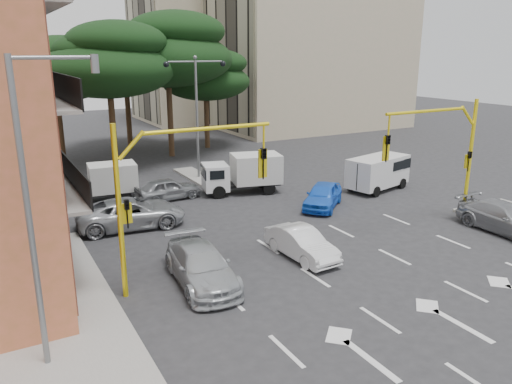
# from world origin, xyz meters

# --- Properties ---
(ground) EXTENTS (120.00, 120.00, 0.00)m
(ground) POSITION_xyz_m (0.00, 0.00, 0.00)
(ground) COLOR #28282B
(ground) RESTS_ON ground
(median_strip) EXTENTS (1.40, 6.00, 0.15)m
(median_strip) POSITION_xyz_m (0.00, 16.00, 0.07)
(median_strip) COLOR gray
(median_strip) RESTS_ON ground
(apartment_beige_near) EXTENTS (20.20, 12.15, 18.70)m
(apartment_beige_near) POSITION_xyz_m (19.95, 32.00, 9.35)
(apartment_beige_near) COLOR #C7B295
(apartment_beige_near) RESTS_ON ground
(apartment_beige_far) EXTENTS (16.20, 12.15, 16.70)m
(apartment_beige_far) POSITION_xyz_m (12.95, 44.00, 8.35)
(apartment_beige_far) COLOR #C7B295
(apartment_beige_far) RESTS_ON ground
(pine_left_near) EXTENTS (9.15, 9.15, 10.23)m
(pine_left_near) POSITION_xyz_m (-3.94, 21.96, 7.60)
(pine_left_near) COLOR #382616
(pine_left_near) RESTS_ON ground
(pine_center) EXTENTS (9.98, 9.98, 11.16)m
(pine_center) POSITION_xyz_m (1.06, 23.96, 8.30)
(pine_center) COLOR #382616
(pine_center) RESTS_ON ground
(pine_left_far) EXTENTS (8.32, 8.32, 9.30)m
(pine_left_far) POSITION_xyz_m (-6.94, 25.96, 6.91)
(pine_left_far) COLOR #382616
(pine_left_far) RESTS_ON ground
(pine_right) EXTENTS (7.49, 7.49, 8.37)m
(pine_right) POSITION_xyz_m (5.06, 25.96, 6.22)
(pine_right) COLOR #382616
(pine_right) RESTS_ON ground
(pine_back) EXTENTS (9.15, 9.15, 10.23)m
(pine_back) POSITION_xyz_m (-0.94, 28.96, 7.60)
(pine_back) COLOR #382616
(pine_back) RESTS_ON ground
(signal_mast_right) EXTENTS (5.79, 0.37, 6.00)m
(signal_mast_right) POSITION_xyz_m (6.80, 1.99, 3.88)
(signal_mast_right) COLOR yellow
(signal_mast_right) RESTS_ON ground
(signal_mast_left) EXTENTS (5.79, 0.37, 6.00)m
(signal_mast_left) POSITION_xyz_m (-6.80, 1.99, 3.88)
(signal_mast_left) COLOR yellow
(signal_mast_left) RESTS_ON ground
(street_lamp_left) EXTENTS (2.08, 0.20, 8.00)m
(street_lamp_left) POSITION_xyz_m (-11.29, -1.00, 4.72)
(street_lamp_left) COLOR slate
(street_lamp_left) RESTS_ON sidewalk_left
(street_lamp_center) EXTENTS (4.16, 0.36, 7.77)m
(street_lamp_center) POSITION_xyz_m (0.00, 16.00, 5.43)
(street_lamp_center) COLOR slate
(street_lamp_center) RESTS_ON median_strip
(car_white_hatch) EXTENTS (1.47, 3.77, 1.22)m
(car_white_hatch) POSITION_xyz_m (-1.38, 1.86, 0.61)
(car_white_hatch) COLOR silver
(car_white_hatch) RESTS_ON ground
(car_blue_compact) EXTENTS (3.98, 3.77, 1.33)m
(car_blue_compact) POSITION_xyz_m (3.47, 6.97, 0.67)
(car_blue_compact) COLOR blue
(car_blue_compact) RESTS_ON ground
(car_silver_wagon) EXTENTS (2.37, 4.86, 1.36)m
(car_silver_wagon) POSITION_xyz_m (-5.90, 1.65, 0.68)
(car_silver_wagon) COLOR #AEB3B7
(car_silver_wagon) RESTS_ON ground
(car_silver_cross_a) EXTENTS (5.34, 2.87, 1.42)m
(car_silver_cross_a) POSITION_xyz_m (-6.48, 8.86, 0.71)
(car_silver_cross_a) COLOR #AAAEB3
(car_silver_cross_a) RESTS_ON ground
(car_silver_cross_b) EXTENTS (3.81, 1.71, 1.27)m
(car_silver_cross_b) POSITION_xyz_m (-3.38, 12.44, 0.63)
(car_silver_cross_b) COLOR gray
(car_silver_cross_b) RESTS_ON ground
(car_silver_parked) EXTENTS (1.95, 4.72, 1.36)m
(car_silver_parked) POSITION_xyz_m (8.62, -0.31, 0.68)
(car_silver_parked) COLOR gray
(car_silver_parked) RESTS_ON ground
(van_white) EXTENTS (4.49, 2.80, 2.08)m
(van_white) POSITION_xyz_m (8.50, 8.25, 1.04)
(van_white) COLOR silver
(van_white) RESTS_ON ground
(box_truck_a) EXTENTS (4.44, 2.23, 2.10)m
(box_truck_a) POSITION_xyz_m (-6.85, 14.00, 1.05)
(box_truck_a) COLOR white
(box_truck_a) RESTS_ON ground
(box_truck_b) EXTENTS (5.02, 3.04, 2.30)m
(box_truck_b) POSITION_xyz_m (1.00, 11.65, 1.15)
(box_truck_b) COLOR white
(box_truck_b) RESTS_ON ground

